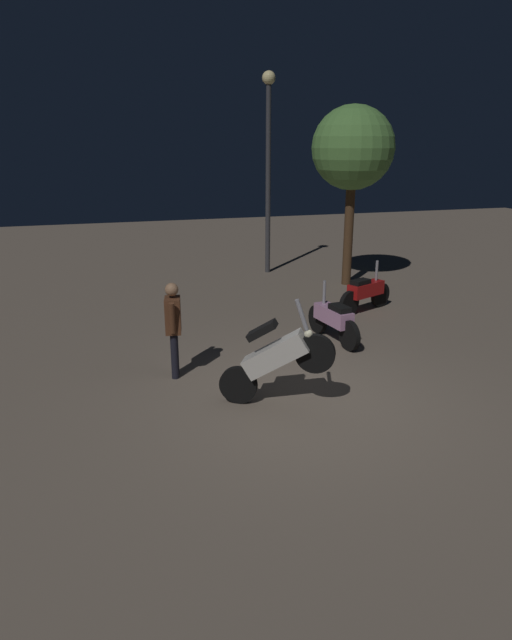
{
  "coord_description": "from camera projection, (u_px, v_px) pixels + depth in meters",
  "views": [
    {
      "loc": [
        -2.82,
        -6.94,
        3.66
      ],
      "look_at": [
        -0.53,
        0.91,
        1.0
      ],
      "focal_mm": 31.01,
      "sensor_mm": 36.0,
      "label": 1
    }
  ],
  "objects": [
    {
      "name": "person_rider_beside",
      "position": [
        173.0,
        322.0,
        8.73
      ],
      "size": [
        0.3,
        0.66,
        1.57
      ],
      "rotation": [
        0.0,
        0.0,
        2.96
      ],
      "color": "black",
      "rests_on": "ground_plane"
    },
    {
      "name": "motorcycle_pink_parked_left",
      "position": [
        333.0,
        319.0,
        10.47
      ],
      "size": [
        0.45,
        1.66,
        1.11
      ],
      "rotation": [
        0.0,
        0.0,
        1.73
      ],
      "color": "black",
      "rests_on": "ground_plane"
    },
    {
      "name": "streetlamp_near",
      "position": [
        268.0,
        150.0,
        15.14
      ],
      "size": [
        0.36,
        0.36,
        5.43
      ],
      "color": "#38383D",
      "rests_on": "ground_plane"
    },
    {
      "name": "motorcycle_red_parked_right",
      "position": [
        365.0,
        292.0,
        12.32
      ],
      "size": [
        1.55,
        0.78,
        1.11
      ],
      "rotation": [
        0.0,
        0.0,
        0.43
      ],
      "color": "black",
      "rests_on": "ground_plane"
    },
    {
      "name": "motorcycle_white_foreground",
      "position": [
        276.0,
        358.0,
        7.77
      ],
      "size": [
        1.5,
        0.88,
        1.63
      ],
      "rotation": [
        0.0,
        0.0,
        -0.5
      ],
      "color": "black",
      "rests_on": "ground_plane"
    },
    {
      "name": "ground_plane",
      "position": [
        307.0,
        399.0,
        8.22
      ],
      "size": [
        40.0,
        40.0,
        0.0
      ],
      "primitive_type": "plane",
      "color": "#756656"
    },
    {
      "name": "tree_left_bg",
      "position": [
        353.0,
        149.0,
        13.76
      ],
      "size": [
        2.07,
        2.07,
        4.53
      ],
      "color": "#4C331E",
      "rests_on": "ground_plane"
    }
  ]
}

